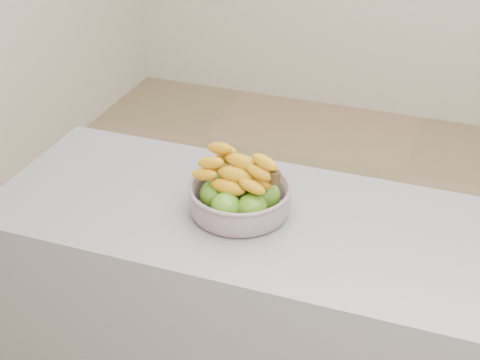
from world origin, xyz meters
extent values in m
plane|color=#927559|center=(0.00, 0.00, 0.00)|extent=(4.00, 4.00, 0.00)
cube|color=gray|center=(0.00, -0.69, 0.45)|extent=(2.00, 0.60, 0.90)
cylinder|color=#A7B7C9|center=(-0.30, -0.69, 0.91)|extent=(0.24, 0.24, 0.01)
torus|color=#A7B7C9|center=(-0.30, -0.69, 0.98)|extent=(0.28, 0.28, 0.01)
sphere|color=#558717|center=(-0.32, -0.76, 0.95)|extent=(0.08, 0.08, 0.08)
sphere|color=#558717|center=(-0.25, -0.74, 0.95)|extent=(0.08, 0.08, 0.08)
sphere|color=#558717|center=(-0.23, -0.67, 0.95)|extent=(0.08, 0.08, 0.08)
sphere|color=#558717|center=(-0.29, -0.62, 0.95)|extent=(0.08, 0.08, 0.08)
sphere|color=#558717|center=(-0.35, -0.64, 0.95)|extent=(0.08, 0.08, 0.08)
sphere|color=#558717|center=(-0.37, -0.71, 0.95)|extent=(0.08, 0.08, 0.08)
ellipsoid|color=yellow|center=(-0.32, -0.73, 1.00)|extent=(0.18, 0.06, 0.04)
ellipsoid|color=yellow|center=(-0.31, -0.69, 1.00)|extent=(0.18, 0.08, 0.04)
ellipsoid|color=yellow|center=(-0.30, -0.64, 1.00)|extent=(0.18, 0.10, 0.04)
ellipsoid|color=yellow|center=(-0.31, -0.71, 1.03)|extent=(0.18, 0.05, 0.04)
ellipsoid|color=yellow|center=(-0.30, -0.67, 1.03)|extent=(0.18, 0.11, 0.04)
ellipsoid|color=yellow|center=(-0.30, -0.69, 1.06)|extent=(0.18, 0.08, 0.04)
cylinder|color=#3D2C13|center=(-0.20, -0.71, 1.04)|extent=(0.03, 0.03, 0.03)
camera|label=1|loc=(0.22, -2.13, 1.93)|focal=50.00mm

